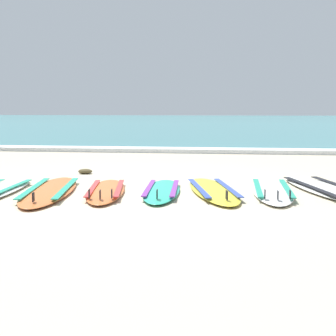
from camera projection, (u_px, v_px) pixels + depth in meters
name	position (u px, v px, depth m)	size (l,w,h in m)	color
ground_plane	(131.00, 188.00, 7.11)	(80.00, 80.00, 0.00)	#C1B599
sea	(214.00, 121.00, 42.05)	(80.00, 60.00, 0.10)	teal
wave_foam_strip	(176.00, 150.00, 12.89)	(80.00, 0.73, 0.11)	white
surfboard_3	(50.00, 190.00, 6.69)	(1.05, 2.59, 0.18)	orange
surfboard_4	(106.00, 191.00, 6.67)	(0.85, 2.10, 0.18)	orange
surfboard_5	(162.00, 190.00, 6.68)	(0.64, 2.03, 0.18)	#2DB793
surfboard_6	(213.00, 190.00, 6.70)	(1.06, 2.33, 0.18)	yellow
surfboard_7	(272.00, 190.00, 6.68)	(0.57, 2.21, 0.18)	white
surfboard_8	(325.00, 189.00, 6.82)	(1.28, 2.64, 0.18)	silver
seaweed_clump_near_shoreline	(85.00, 171.00, 8.64)	(0.26, 0.20, 0.09)	#4C4228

